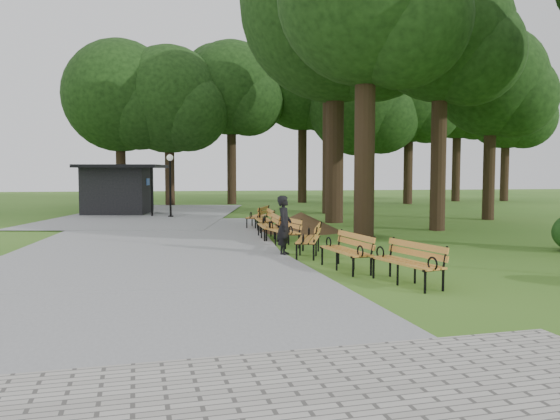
{
  "coord_description": "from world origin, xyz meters",
  "views": [
    {
      "loc": [
        -2.51,
        -15.66,
        2.29
      ],
      "look_at": [
        0.07,
        1.22,
        1.1
      ],
      "focal_mm": 35.58,
      "sensor_mm": 36.0,
      "label": 1
    }
  ],
  "objects": [
    {
      "name": "lawn_tree_4",
      "position": [
        4.71,
        13.86,
        9.71
      ],
      "size": [
        6.73,
        6.73,
        13.16
      ],
      "color": "black",
      "rests_on": "ground"
    },
    {
      "name": "person",
      "position": [
        -0.12,
        -0.79,
        0.82
      ],
      "size": [
        0.57,
        0.69,
        1.64
      ],
      "primitive_type": "imported",
      "rotation": [
        0.0,
        0.0,
        1.23
      ],
      "color": "black",
      "rests_on": "ground"
    },
    {
      "name": "bench_5",
      "position": [
        0.04,
        5.22,
        0.44
      ],
      "size": [
        0.65,
        1.9,
        0.88
      ],
      "primitive_type": null,
      "rotation": [
        0.0,
        0.0,
        -1.57
      ],
      "color": "orange",
      "rests_on": "ground"
    },
    {
      "name": "ground",
      "position": [
        0.0,
        0.0,
        0.0
      ],
      "size": [
        100.0,
        100.0,
        0.0
      ],
      "primitive_type": "plane",
      "color": "#37651D",
      "rests_on": "ground"
    },
    {
      "name": "path",
      "position": [
        -4.0,
        3.0,
        0.03
      ],
      "size": [
        12.0,
        38.0,
        0.06
      ],
      "primitive_type": "cube",
      "color": "gray",
      "rests_on": "ground"
    },
    {
      "name": "bench_3",
      "position": [
        0.13,
        1.22,
        0.44
      ],
      "size": [
        1.04,
        1.99,
        0.88
      ],
      "primitive_type": null,
      "rotation": [
        0.0,
        0.0,
        -1.35
      ],
      "color": "orange",
      "rests_on": "ground"
    },
    {
      "name": "bench_0",
      "position": [
        1.71,
        -5.05,
        0.44
      ],
      "size": [
        1.18,
        2.0,
        0.88
      ],
      "primitive_type": null,
      "rotation": [
        0.0,
        0.0,
        -1.27
      ],
      "color": "orange",
      "rests_on": "ground"
    },
    {
      "name": "lawn_tree_5",
      "position": [
        11.24,
        8.83,
        6.47
      ],
      "size": [
        5.15,
        5.15,
        9.09
      ],
      "color": "black",
      "rests_on": "ground"
    },
    {
      "name": "lawn_tree_2",
      "position": [
        3.63,
        8.48,
        9.49
      ],
      "size": [
        8.41,
        8.41,
        13.75
      ],
      "color": "black",
      "rests_on": "ground"
    },
    {
      "name": "lamp_post",
      "position": [
        -3.74,
        12.22,
        2.25
      ],
      "size": [
        0.32,
        0.32,
        3.13
      ],
      "color": "black",
      "rests_on": "ground"
    },
    {
      "name": "paving_strip",
      "position": [
        -1.5,
        -10.5,
        0.0
      ],
      "size": [
        8.27,
        3.82,
        0.02
      ],
      "primitive_type": "cube",
      "rotation": [
        0.0,
        0.0,
        0.1
      ],
      "color": "#9E9991",
      "rests_on": "ground"
    },
    {
      "name": "bench_1",
      "position": [
        0.92,
        -3.26,
        0.44
      ],
      "size": [
        0.99,
        1.99,
        0.88
      ],
      "primitive_type": null,
      "rotation": [
        0.0,
        0.0,
        -1.38
      ],
      "color": "orange",
      "rests_on": "ground"
    },
    {
      "name": "kiosk",
      "position": [
        -6.62,
        14.91,
        1.32
      ],
      "size": [
        4.68,
        4.21,
        2.65
      ],
      "primitive_type": null,
      "rotation": [
        0.0,
        0.0,
        -0.14
      ],
      "color": "black",
      "rests_on": "ground"
    },
    {
      "name": "tree_backdrop",
      "position": [
        6.88,
        22.96,
        8.21
      ],
      "size": [
        35.96,
        10.12,
        16.43
      ],
      "primitive_type": null,
      "color": "black",
      "rests_on": "ground"
    },
    {
      "name": "lawn_tree_1",
      "position": [
        6.78,
        4.66,
        7.57
      ],
      "size": [
        5.37,
        5.37,
        10.32
      ],
      "color": "black",
      "rests_on": "ground"
    },
    {
      "name": "bench_4",
      "position": [
        -0.11,
        2.8,
        0.44
      ],
      "size": [
        0.65,
        1.9,
        0.88
      ],
      "primitive_type": null,
      "rotation": [
        0.0,
        0.0,
        -1.56
      ],
      "color": "orange",
      "rests_on": "ground"
    },
    {
      "name": "dirt_mound",
      "position": [
        1.44,
        4.97,
        0.37
      ],
      "size": [
        2.65,
        2.65,
        0.75
      ],
      "primitive_type": "cone",
      "color": "#47301C",
      "rests_on": "ground"
    },
    {
      "name": "bench_2",
      "position": [
        0.5,
        -0.97,
        0.44
      ],
      "size": [
        1.16,
        2.0,
        0.88
      ],
      "primitive_type": null,
      "rotation": [
        0.0,
        0.0,
        -1.86
      ],
      "color": "orange",
      "rests_on": "ground"
    },
    {
      "name": "bench_6",
      "position": [
        -0.02,
        6.89,
        0.44
      ],
      "size": [
        1.27,
        2.0,
        0.88
      ],
      "primitive_type": null,
      "rotation": [
        0.0,
        0.0,
        -1.93
      ],
      "color": "orange",
      "rests_on": "ground"
    }
  ]
}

